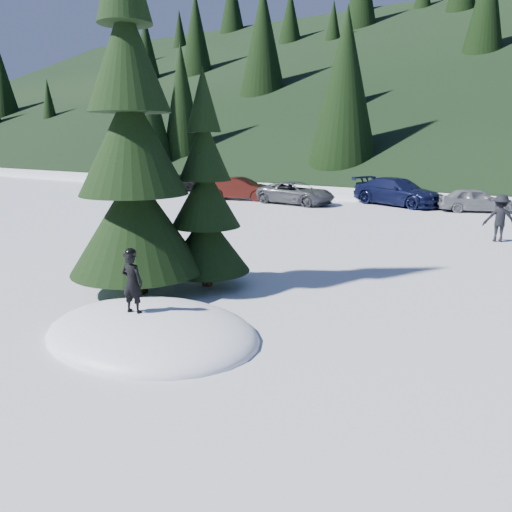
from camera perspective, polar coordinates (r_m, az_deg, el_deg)
The scene contains 11 objects.
ground at distance 9.98m, azimuth -11.81°, elevation -8.79°, with size 200.00×200.00×0.00m, color white.
snow_mound at distance 9.98m, azimuth -11.81°, elevation -8.79°, with size 4.48×3.52×0.96m, color white.
spruce_tall at distance 12.11m, azimuth -13.95°, elevation 11.09°, with size 3.20×3.20×8.60m.
spruce_short at distance 12.55m, azimuth -5.79°, elevation 5.89°, with size 2.20×2.20×5.37m.
child_skier at distance 9.67m, azimuth -13.97°, elevation -2.95°, with size 0.43×0.28×1.17m, color black.
adult_2 at distance 20.31m, azimuth 26.09°, elevation 3.90°, with size 1.12×0.64×1.73m, color black.
car_0 at distance 36.70m, azimuth -7.74°, elevation 8.36°, with size 1.47×3.65×1.24m, color black.
car_1 at distance 30.99m, azimuth -1.72°, elevation 7.70°, with size 1.45×4.15×1.37m, color black.
car_2 at distance 29.05m, azimuth 4.57°, elevation 7.20°, with size 2.12×4.59×1.28m, color #4A4D51.
car_3 at distance 29.47m, azimuth 15.87°, elevation 7.08°, with size 2.15×5.29×1.53m, color #0E1233.
car_4 at distance 28.24m, azimuth 23.77°, elevation 5.90°, with size 1.45×3.61×1.23m, color gray.
Camera 1 is at (6.67, -6.44, 3.71)m, focal length 35.00 mm.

